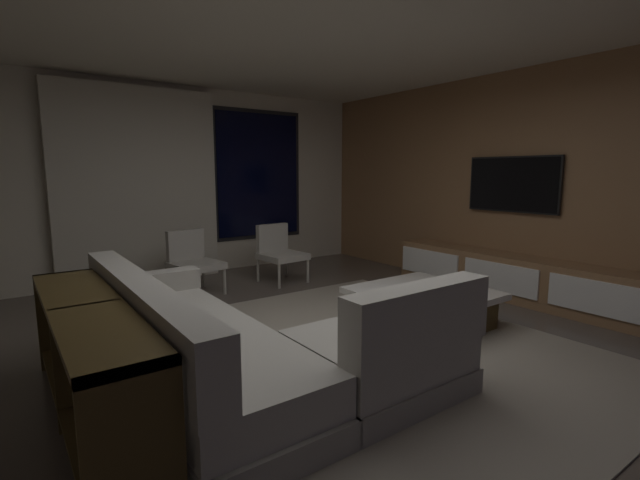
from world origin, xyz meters
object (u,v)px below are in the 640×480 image
(sectional_couch, at_px, (242,349))
(coffee_table, at_px, (423,307))
(book_stack_on_coffee_table, at_px, (438,291))
(console_table_behind_couch, at_px, (90,359))
(mounted_tv, at_px, (513,184))
(media_console, at_px, (514,278))
(accent_chair_near_window, at_px, (279,250))
(accent_chair_by_curtain, at_px, (192,259))

(sectional_couch, bearing_deg, coffee_table, 4.10)
(coffee_table, height_order, book_stack_on_coffee_table, book_stack_on_coffee_table)
(console_table_behind_couch, bearing_deg, book_stack_on_coffee_table, -3.30)
(console_table_behind_couch, bearing_deg, mounted_tv, 2.59)
(book_stack_on_coffee_table, xyz_separation_m, media_console, (1.60, 0.18, -0.14))
(book_stack_on_coffee_table, distance_m, accent_chair_near_window, 2.60)
(coffee_table, bearing_deg, book_stack_on_coffee_table, -93.03)
(book_stack_on_coffee_table, relative_size, accent_chair_by_curtain, 0.28)
(accent_chair_by_curtain, bearing_deg, console_table_behind_couch, -121.34)
(coffee_table, xyz_separation_m, media_console, (1.59, -0.00, 0.06))
(sectional_couch, bearing_deg, accent_chair_near_window, 54.67)
(media_console, bearing_deg, accent_chair_by_curtain, 139.76)
(accent_chair_by_curtain, bearing_deg, book_stack_on_coffee_table, -63.02)
(book_stack_on_coffee_table, bearing_deg, media_console, 6.49)
(accent_chair_near_window, distance_m, console_table_behind_couch, 3.65)
(mounted_tv, bearing_deg, book_stack_on_coffee_table, -167.94)
(sectional_couch, bearing_deg, mounted_tv, 5.14)
(mounted_tv, bearing_deg, console_table_behind_couch, -177.41)
(sectional_couch, relative_size, console_table_behind_couch, 1.19)
(accent_chair_near_window, distance_m, accent_chair_by_curtain, 1.19)
(media_console, height_order, mounted_tv, mounted_tv)
(book_stack_on_coffee_table, height_order, accent_chair_near_window, accent_chair_near_window)
(mounted_tv, xyz_separation_m, console_table_behind_couch, (-4.68, -0.21, -0.94))
(accent_chair_near_window, bearing_deg, mounted_tv, -48.50)
(accent_chair_near_window, xyz_separation_m, accent_chair_by_curtain, (-1.19, 0.10, 0.00))
(accent_chair_by_curtain, relative_size, media_console, 0.25)
(accent_chair_near_window, bearing_deg, sectional_couch, -125.33)
(accent_chair_near_window, bearing_deg, coffee_table, -85.42)
(book_stack_on_coffee_table, xyz_separation_m, console_table_behind_couch, (-2.91, 0.17, 0.02))
(mounted_tv, bearing_deg, coffee_table, -173.69)
(media_console, distance_m, console_table_behind_couch, 4.51)
(media_console, distance_m, mounted_tv, 1.13)
(book_stack_on_coffee_table, bearing_deg, mounted_tv, 12.06)
(book_stack_on_coffee_table, relative_size, console_table_behind_couch, 0.10)
(coffee_table, distance_m, console_table_behind_couch, 2.93)
(accent_chair_by_curtain, height_order, console_table_behind_couch, accent_chair_by_curtain)
(console_table_behind_couch, bearing_deg, accent_chair_near_window, 41.72)
(accent_chair_by_curtain, bearing_deg, sectional_couch, -103.25)
(book_stack_on_coffee_table, distance_m, console_table_behind_couch, 2.91)
(accent_chair_by_curtain, bearing_deg, accent_chair_near_window, -4.62)
(media_console, xyz_separation_m, mounted_tv, (0.18, 0.20, 1.10))
(media_console, height_order, console_table_behind_couch, console_table_behind_couch)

